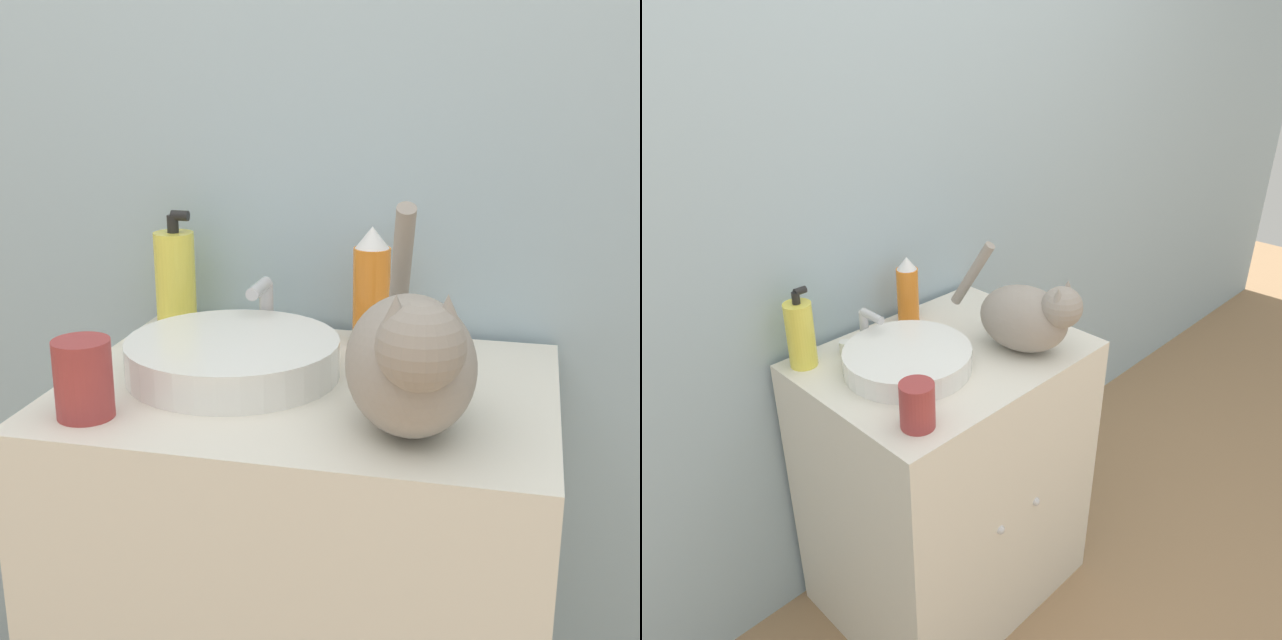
{
  "view_description": "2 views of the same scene",
  "coord_description": "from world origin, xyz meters",
  "views": [
    {
      "loc": [
        0.3,
        -0.92,
        1.32
      ],
      "look_at": [
        0.02,
        0.27,
        0.95
      ],
      "focal_mm": 50.0,
      "sensor_mm": 36.0,
      "label": 1
    },
    {
      "loc": [
        -0.98,
        -0.77,
        1.67
      ],
      "look_at": [
        0.01,
        0.22,
        0.97
      ],
      "focal_mm": 35.0,
      "sensor_mm": 36.0,
      "label": 2
    }
  ],
  "objects": [
    {
      "name": "cup",
      "position": [
        -0.26,
        0.09,
        0.9
      ],
      "size": [
        0.08,
        0.08,
        0.11
      ],
      "color": "#9E3838",
      "rests_on": "vanity_cabinet"
    },
    {
      "name": "spray_bottle",
      "position": [
        0.05,
        0.48,
        0.95
      ],
      "size": [
        0.06,
        0.06,
        0.2
      ],
      "color": "orange",
      "rests_on": "vanity_cabinet"
    },
    {
      "name": "faucet",
      "position": [
        -0.12,
        0.45,
        0.9
      ],
      "size": [
        0.16,
        0.09,
        0.11
      ],
      "color": "silver",
      "rests_on": "vanity_cabinet"
    },
    {
      "name": "cat",
      "position": [
        0.17,
        0.14,
        0.95
      ],
      "size": [
        0.22,
        0.38,
        0.28
      ],
      "rotation": [
        0.0,
        0.0,
        -1.33
      ],
      "color": "gray",
      "rests_on": "vanity_cabinet"
    },
    {
      "name": "sink_basin",
      "position": [
        -0.12,
        0.28,
        0.88
      ],
      "size": [
        0.32,
        0.32,
        0.06
      ],
      "color": "white",
      "rests_on": "vanity_cabinet"
    },
    {
      "name": "wall_back",
      "position": [
        0.0,
        0.59,
        1.25
      ],
      "size": [
        6.0,
        0.05,
        2.5
      ],
      "color": "#9EB7C6",
      "rests_on": "ground_plane"
    },
    {
      "name": "soap_bottle",
      "position": [
        -0.29,
        0.49,
        0.94
      ],
      "size": [
        0.07,
        0.07,
        0.21
      ],
      "color": "#EADB4C",
      "rests_on": "vanity_cabinet"
    },
    {
      "name": "vanity_cabinet",
      "position": [
        0.0,
        0.27,
        0.43
      ],
      "size": [
        0.72,
        0.56,
        0.85
      ],
      "color": "silver",
      "rests_on": "ground_plane"
    }
  ]
}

